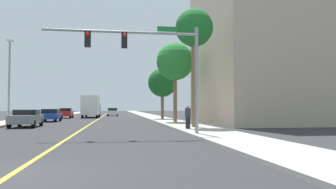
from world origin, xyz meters
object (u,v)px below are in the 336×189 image
object	(u,v)px
car_gray	(26,118)
car_blue	(50,115)
palm_far	(162,83)
car_red	(66,113)
traffic_signal_mast	(151,55)
palm_mid	(175,62)
palm_near	(194,30)
pedestrian	(188,117)
delivery_truck	(91,106)
car_white	(113,112)
street_lamp	(9,77)

from	to	relation	value
car_gray	car_blue	size ratio (longest dim) A/B	1.01
palm_far	car_red	size ratio (longest dim) A/B	1.55
traffic_signal_mast	palm_mid	size ratio (longest dim) A/B	1.06
palm_far	traffic_signal_mast	bearing A→B (deg)	-99.40
palm_near	palm_mid	bearing A→B (deg)	89.31
pedestrian	palm_mid	bearing A→B (deg)	-141.94
traffic_signal_mast	palm_far	xyz separation A→B (m)	(3.84, 23.22, 0.21)
car_gray	delivery_truck	world-z (taller)	delivery_truck
palm_mid	car_white	distance (m)	30.53
pedestrian	street_lamp	bearing A→B (deg)	-78.96
traffic_signal_mast	street_lamp	distance (m)	17.07
palm_far	car_red	distance (m)	15.88
car_blue	car_gray	bearing A→B (deg)	91.09
car_red	delivery_truck	distance (m)	4.42
street_lamp	car_white	size ratio (longest dim) A/B	1.93
pedestrian	car_gray	bearing A→B (deg)	-73.52
pedestrian	car_blue	bearing A→B (deg)	-100.09
palm_mid	car_red	world-z (taller)	palm_mid
car_gray	car_blue	xyz separation A→B (m)	(-0.14, 10.26, -0.01)
street_lamp	car_gray	distance (m)	5.13
car_red	car_blue	world-z (taller)	car_red
car_blue	palm_mid	bearing A→B (deg)	156.98
street_lamp	palm_mid	xyz separation A→B (m)	(15.15, 1.70, 1.84)
palm_near	palm_far	xyz separation A→B (m)	(0.02, 17.33, -2.65)
traffic_signal_mast	car_red	world-z (taller)	traffic_signal_mast
traffic_signal_mast	car_blue	bearing A→B (deg)	114.32
palm_near	car_gray	distance (m)	14.95
palm_near	palm_far	bearing A→B (deg)	89.92
pedestrian	traffic_signal_mast	bearing A→B (deg)	6.72
palm_mid	car_blue	size ratio (longest dim) A/B	1.86
traffic_signal_mast	palm_far	size ratio (longest dim) A/B	1.31
palm_near	pedestrian	world-z (taller)	palm_near
palm_mid	palm_far	bearing A→B (deg)	90.53
palm_near	car_blue	distance (m)	20.38
traffic_signal_mast	palm_near	xyz separation A→B (m)	(3.82, 5.89, 2.85)
street_lamp	delivery_truck	world-z (taller)	street_lamp
delivery_truck	palm_mid	bearing A→B (deg)	-63.34
palm_near	car_red	xyz separation A→B (m)	(-12.93, 25.65, -6.56)
palm_mid	car_blue	world-z (taller)	palm_mid
palm_far	car_gray	xyz separation A→B (m)	(-12.83, -13.30, -3.94)
palm_mid	traffic_signal_mast	bearing A→B (deg)	-105.09
palm_mid	car_white	size ratio (longest dim) A/B	2.05
traffic_signal_mast	car_blue	world-z (taller)	traffic_signal_mast
car_gray	palm_near	bearing A→B (deg)	160.27
street_lamp	pedestrian	world-z (taller)	street_lamp
street_lamp	car_gray	bearing A→B (deg)	-52.57
street_lamp	car_gray	world-z (taller)	street_lamp
car_red	pedestrian	size ratio (longest dim) A/B	2.59
car_white	delivery_truck	bearing A→B (deg)	-107.13
palm_near	car_white	bearing A→B (deg)	99.56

